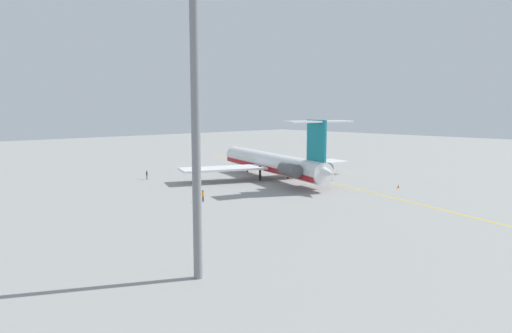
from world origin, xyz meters
The scene contains 9 objects.
ground centered at (0.00, 0.00, 0.00)m, with size 293.85×293.85×0.00m, color gray.
main_jetliner centered at (-4.17, 13.35, 3.17)m, with size 39.15×35.12×11.64m.
ground_crew_near_nose centered at (12.52, 31.00, 1.10)m, with size 0.29×0.37×1.73m.
ground_crew_near_tail centered at (-11.88, 35.73, 1.09)m, with size 0.27×0.43×1.71m.
ground_crew_portside centered at (5.34, -12.68, 1.06)m, with size 0.33×0.31×1.67m.
safety_cone_nose centered at (-25.17, 4.42, 0.28)m, with size 0.40×0.40×0.55m, color #EA590F.
safety_cone_wingtip centered at (14.07, -3.16, 0.28)m, with size 0.40×0.40×0.55m, color #EA590F.
taxiway_centreline centered at (-3.10, 5.22, 0.00)m, with size 97.46×0.36×0.01m, color gold.
light_mast centered at (-35.79, 53.82, 13.15)m, with size 4.00×0.70×23.89m.
Camera 1 is at (-64.14, 74.01, 13.28)m, focal length 31.74 mm.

